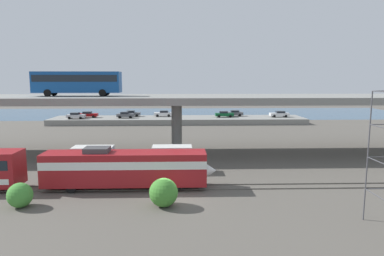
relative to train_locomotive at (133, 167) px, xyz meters
name	(u,v)px	position (x,y,z in m)	size (l,w,h in m)	color
ground_plane	(174,202)	(4.11, -4.00, -2.19)	(260.00, 260.00, 0.00)	#565149
rail_strip_near	(175,190)	(4.11, -0.75, -2.13)	(110.00, 0.12, 0.12)	#59544C
rail_strip_far	(175,185)	(4.11, 0.75, -2.13)	(110.00, 0.12, 0.12)	#59544C
train_locomotive	(133,167)	(0.00, 0.00, 0.00)	(17.02, 3.04, 4.18)	maroon
highway_overpass	(177,101)	(4.11, 16.00, 5.52)	(96.00, 11.91, 8.37)	gray
transit_bus_on_overpass	(77,81)	(-9.75, 15.78, 8.24)	(12.00, 2.68, 3.40)	#14478C
service_truck_west	(86,158)	(-6.37, 6.20, -0.55)	(6.80, 2.46, 3.04)	#9E998C
service_truck_east	(165,158)	(2.79, 6.20, -0.55)	(6.80, 2.46, 3.04)	navy
pier_parking_lot	(178,120)	(4.11, 51.00, -1.52)	(61.07, 10.26, 1.35)	gray
parked_car_0	(88,114)	(-17.80, 51.18, -0.07)	(4.51, 1.82, 1.50)	maroon
parked_car_1	(224,114)	(15.34, 50.97, -0.07)	(4.47, 1.82, 1.50)	#0C4C26
parked_car_2	(132,113)	(-7.56, 53.26, -0.07)	(4.18, 1.85, 1.50)	#515459
parked_car_3	(125,115)	(-8.63, 49.99, -0.07)	(4.07, 1.91, 1.50)	#515459
parked_car_4	(163,113)	(0.36, 52.98, -0.07)	(4.55, 1.90, 1.50)	silver
parked_car_5	(76,116)	(-19.99, 48.59, -0.07)	(4.18, 1.94, 1.50)	#B7B7BC
parked_car_6	(279,114)	(28.97, 50.85, -0.07)	(4.61, 1.98, 1.50)	silver
parked_car_7	(234,113)	(18.12, 53.29, -0.07)	(4.53, 1.95, 1.50)	#515459
harbor_water	(179,113)	(4.11, 74.00, -2.19)	(140.00, 36.00, 0.01)	#2D5170
shrub_left	(20,195)	(-8.96, -4.85, -1.13)	(2.12, 2.12, 2.12)	#418935
shrub_right	(164,192)	(3.21, -5.06, -0.96)	(2.47, 2.47, 2.47)	#3F832F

